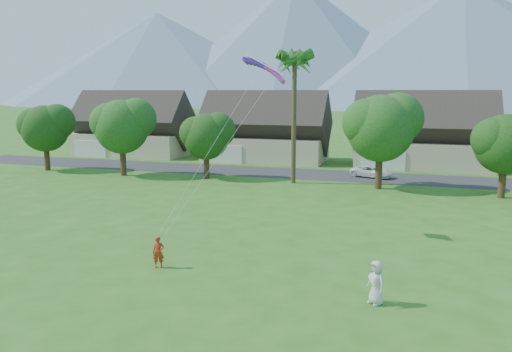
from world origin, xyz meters
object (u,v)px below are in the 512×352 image
at_px(kite_flyer, 158,252).
at_px(parafoil_kite, 266,67).
at_px(watcher, 376,282).
at_px(parked_car, 372,172).

distance_m(kite_flyer, parafoil_kite, 12.48).
relative_size(watcher, parked_car, 0.43).
distance_m(parked_car, parafoil_kite, 25.10).
relative_size(watcher, parafoil_kite, 0.68).
bearing_deg(kite_flyer, watcher, -29.41).
bearing_deg(parafoil_kite, kite_flyer, -115.62).
relative_size(kite_flyer, parked_car, 0.37).
xyz_separation_m(parked_car, parafoil_kite, (-4.74, -22.73, 9.54)).
bearing_deg(parked_car, parafoil_kite, -170.49).
bearing_deg(watcher, parked_car, 140.41).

